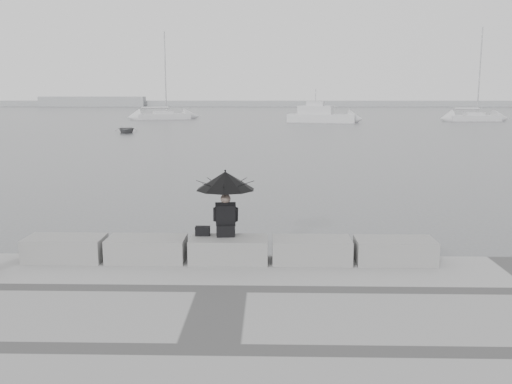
{
  "coord_description": "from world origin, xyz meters",
  "views": [
    {
      "loc": [
        0.83,
        -11.78,
        3.94
      ],
      "look_at": [
        0.48,
        3.0,
        1.36
      ],
      "focal_mm": 40.0,
      "sensor_mm": 36.0,
      "label": 1
    }
  ],
  "objects_px": {
    "seated_person": "(225,188)",
    "sailboat_left": "(163,116)",
    "dinghy": "(126,130)",
    "sailboat_right": "(474,117)",
    "motor_cruiser": "(322,116)"
  },
  "relations": [
    {
      "from": "sailboat_left",
      "to": "dinghy",
      "type": "xyz_separation_m",
      "value": [
        1.65,
        -28.89,
        -0.23
      ]
    },
    {
      "from": "seated_person",
      "to": "dinghy",
      "type": "distance_m",
      "value": 47.1
    },
    {
      "from": "sailboat_left",
      "to": "sailboat_right",
      "type": "height_order",
      "value": "same"
    },
    {
      "from": "seated_person",
      "to": "sailboat_right",
      "type": "xyz_separation_m",
      "value": [
        29.56,
        69.75,
        -1.48
      ]
    },
    {
      "from": "motor_cruiser",
      "to": "sailboat_left",
      "type": "bearing_deg",
      "value": 174.18
    },
    {
      "from": "sailboat_right",
      "to": "motor_cruiser",
      "type": "relative_size",
      "value": 1.37
    },
    {
      "from": "seated_person",
      "to": "sailboat_left",
      "type": "bearing_deg",
      "value": 94.72
    },
    {
      "from": "seated_person",
      "to": "sailboat_left",
      "type": "xyz_separation_m",
      "value": [
        -15.05,
        74.01,
        -1.49
      ]
    },
    {
      "from": "sailboat_left",
      "to": "dinghy",
      "type": "bearing_deg",
      "value": -110.33
    },
    {
      "from": "sailboat_left",
      "to": "motor_cruiser",
      "type": "xyz_separation_m",
      "value": [
        22.93,
        -8.67,
        0.37
      ]
    },
    {
      "from": "sailboat_right",
      "to": "seated_person",
      "type": "bearing_deg",
      "value": -117.09
    },
    {
      "from": "dinghy",
      "to": "motor_cruiser",
      "type": "bearing_deg",
      "value": 28.42
    },
    {
      "from": "sailboat_right",
      "to": "dinghy",
      "type": "height_order",
      "value": "sailboat_right"
    },
    {
      "from": "sailboat_left",
      "to": "dinghy",
      "type": "distance_m",
      "value": 28.94
    },
    {
      "from": "sailboat_left",
      "to": "dinghy",
      "type": "height_order",
      "value": "sailboat_left"
    }
  ]
}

